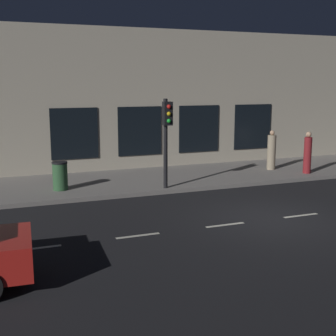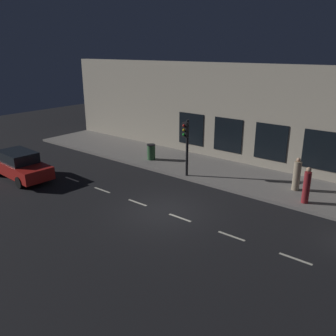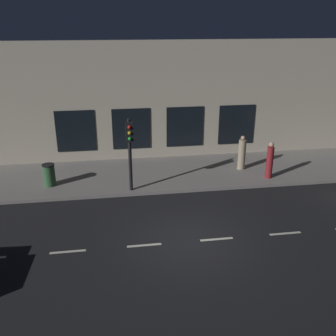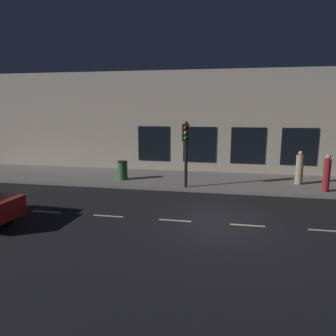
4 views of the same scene
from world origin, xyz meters
name	(u,v)px [view 1 (image 1 of 4)]	position (x,y,z in m)	size (l,w,h in m)	color
ground_plane	(273,219)	(0.00, 0.00, 0.00)	(60.00, 60.00, 0.00)	black
sidewalk	(189,177)	(6.25, 0.00, 0.07)	(4.50, 32.00, 0.15)	gray
building_facade	(168,101)	(8.80, 0.00, 3.17)	(0.65, 32.00, 6.35)	#B2A893
lane_centre_line	(301,215)	(0.00, -1.00, 0.00)	(0.12, 27.20, 0.01)	beige
traffic_light	(167,128)	(4.25, 1.77, 2.37)	(0.50, 0.32, 3.28)	black
pedestrian_0	(308,154)	(4.79, -4.90, 1.00)	(0.42, 0.42, 1.79)	maroon
pedestrian_1	(271,151)	(6.12, -3.97, 0.96)	(0.47, 0.47, 1.76)	gray
trash_bin	(60,176)	(5.44, 5.46, 0.67)	(0.56, 0.56, 1.03)	#2D5633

